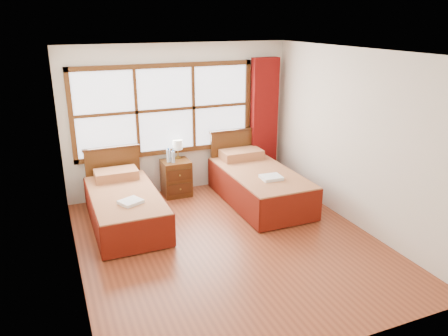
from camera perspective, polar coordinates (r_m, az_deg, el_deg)
name	(u,v)px	position (r m, az deg, el deg)	size (l,w,h in m)	color
floor	(230,243)	(6.19, 0.75, -9.81)	(4.50, 4.50, 0.00)	brown
ceiling	(231,52)	(5.44, 0.87, 14.94)	(4.50, 4.50, 0.00)	white
wall_back	(179,119)	(7.73, -5.86, 6.33)	(4.00, 4.00, 0.00)	silver
wall_left	(69,175)	(5.26, -19.64, -0.85)	(4.50, 4.50, 0.00)	silver
wall_right	(355,139)	(6.70, 16.74, 3.63)	(4.50, 4.50, 0.00)	silver
window	(166,110)	(7.59, -7.64, 7.56)	(3.16, 0.06, 1.56)	white
curtain	(264,121)	(8.23, 5.24, 6.19)	(0.50, 0.16, 2.30)	maroon
bed_left	(125,205)	(6.80, -12.84, -4.79)	(1.00, 2.02, 0.96)	#3C1E0C
bed_right	(258,183)	(7.45, 4.45, -2.02)	(1.08, 2.10, 1.05)	#3C1E0C
nightstand	(176,178)	(7.73, -6.25, -1.30)	(0.48, 0.47, 0.63)	#4F2B11
towels_left	(131,202)	(6.29, -12.09, -4.33)	(0.37, 0.36, 0.05)	white
towels_right	(271,177)	(6.97, 6.19, -1.24)	(0.34, 0.30, 0.05)	white
lamp	(178,145)	(7.71, -6.08, 2.99)	(0.17, 0.17, 0.33)	gold
bottle_near	(168,156)	(7.55, -7.27, 1.61)	(0.07, 0.07, 0.25)	#AAC5DA
bottle_far	(173,157)	(7.50, -6.66, 1.45)	(0.06, 0.06, 0.23)	#AAC5DA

